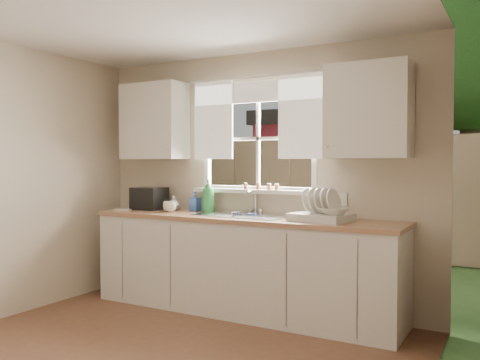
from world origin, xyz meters
The scene contains 19 objects.
room_walls centered at (0.00, -0.07, 1.24)m, with size 3.62×4.02×2.50m.
window centered at (0.00, 2.00, 1.49)m, with size 1.38×0.16×1.06m.
curtains centered at (0.00, 1.95, 1.93)m, with size 1.50×0.03×0.81m.
base_cabinets centered at (0.00, 1.68, 0.43)m, with size 3.00×0.62×0.87m, color silver.
countertop centered at (0.00, 1.68, 0.89)m, with size 3.04×0.65×0.04m, color #9F724F.
upper_cabinet_left centered at (-1.15, 1.82, 1.85)m, with size 0.70×0.33×0.80m, color silver.
upper_cabinet_right centered at (1.15, 1.82, 1.85)m, with size 0.70×0.33×0.80m, color silver.
wall_outlet centered at (0.88, 1.99, 1.08)m, with size 0.08×0.01×0.12m, color beige.
sill_jars centered at (0.08, 1.94, 1.18)m, with size 0.38×0.04×0.06m.
backyard centered at (0.58, 8.42, 3.46)m, with size 20.00×10.00×6.13m.
sink centered at (0.00, 1.71, 0.84)m, with size 0.88×0.52×0.40m.
dish_rack centered at (0.79, 1.67, 0.98)m, with size 0.54×0.44×0.31m.
bowl centered at (0.92, 1.62, 1.00)m, with size 0.24×0.24×0.06m, color silver.
soap_bottle_a centered at (-0.46, 1.82, 1.08)m, with size 0.13×0.13×0.34m, color #2F9044.
soap_bottle_b centered at (-0.66, 1.87, 1.01)m, with size 0.09×0.09×0.20m, color blue.
soap_bottle_c centered at (-0.90, 1.83, 0.99)m, with size 0.12×0.12×0.15m, color beige.
saucer centered at (-1.40, 1.60, 0.92)m, with size 0.19×0.19×0.01m, color white.
cup centered at (-0.82, 1.66, 0.96)m, with size 0.14×0.14×0.11m, color silver.
black_appliance centered at (-1.19, 1.79, 1.03)m, with size 0.32×0.28×0.24m, color black.
Camera 1 is at (2.31, -2.47, 1.41)m, focal length 38.00 mm.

